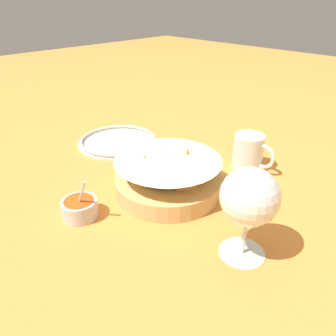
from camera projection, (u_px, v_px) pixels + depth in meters
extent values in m
plane|color=orange|center=(160.00, 197.00, 0.70)|extent=(4.00, 4.00, 0.00)
cylinder|color=tan|center=(168.00, 184.00, 0.72)|extent=(0.23, 0.23, 0.04)
cone|color=beige|center=(168.00, 175.00, 0.71)|extent=(0.23, 0.23, 0.08)
cylinder|color=#3D842D|center=(168.00, 183.00, 0.72)|extent=(0.17, 0.17, 0.01)
pyramid|color=#CC8E42|center=(184.00, 180.00, 0.67)|extent=(0.07, 0.06, 0.05)
pyramid|color=#CC8E42|center=(187.00, 162.00, 0.72)|extent=(0.07, 0.08, 0.07)
pyramid|color=#CC8E42|center=(166.00, 159.00, 0.74)|extent=(0.10, 0.09, 0.05)
pyramid|color=#CC8E42|center=(145.00, 168.00, 0.71)|extent=(0.07, 0.08, 0.06)
pyramid|color=#CC8E42|center=(168.00, 170.00, 0.70)|extent=(0.09, 0.08, 0.06)
cylinder|color=#B7B7BC|center=(80.00, 209.00, 0.64)|extent=(0.07, 0.07, 0.04)
cylinder|color=#CC4C14|center=(79.00, 206.00, 0.63)|extent=(0.06, 0.06, 0.03)
cylinder|color=#B7B7BC|center=(81.00, 196.00, 0.61)|extent=(0.05, 0.01, 0.08)
cylinder|color=silver|center=(242.00, 252.00, 0.55)|extent=(0.08, 0.08, 0.00)
cylinder|color=silver|center=(244.00, 235.00, 0.54)|extent=(0.01, 0.01, 0.07)
sphere|color=silver|center=(250.00, 197.00, 0.50)|extent=(0.09, 0.09, 0.09)
sphere|color=#E5B77F|center=(249.00, 203.00, 0.51)|extent=(0.06, 0.06, 0.06)
cylinder|color=silver|center=(248.00, 152.00, 0.80)|extent=(0.07, 0.07, 0.09)
cylinder|color=#935119|center=(247.00, 156.00, 0.81)|extent=(0.06, 0.06, 0.06)
torus|color=silver|center=(263.00, 157.00, 0.77)|extent=(0.06, 0.01, 0.06)
cylinder|color=silver|center=(118.00, 142.00, 0.95)|extent=(0.23, 0.23, 0.01)
torus|color=silver|center=(118.00, 139.00, 0.95)|extent=(0.22, 0.22, 0.01)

